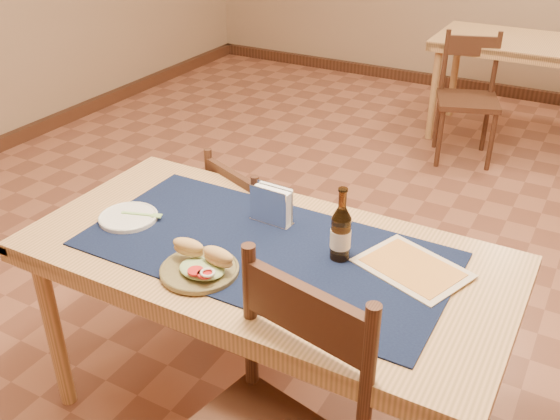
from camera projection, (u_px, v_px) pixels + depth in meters
The scene contains 13 objects.
room at pixel (371, 2), 2.33m from camera, with size 6.04×7.04×2.84m.
main_table at pixel (265, 270), 2.08m from camera, with size 1.60×0.80×0.75m.
placemat at pixel (265, 249), 2.03m from camera, with size 1.20×0.60×0.01m, color #0E1935.
baseboard at pixel (351, 293), 2.99m from camera, with size 6.00×7.00×0.10m.
back_table at pixel (542, 54), 4.42m from camera, with size 1.49×0.75×0.75m.
chair_main_far at pixel (259, 236), 2.72m from camera, with size 0.49×0.49×0.82m.
chair_back_near at pixel (468, 96), 4.29m from camera, with size 0.51×0.51×0.86m.
sandwich_plate at pixel (201, 266), 1.90m from camera, with size 0.24×0.24×0.09m.
side_plate at pixel (128, 217), 2.19m from camera, with size 0.21×0.21×0.02m.
fork at pixel (145, 215), 2.19m from camera, with size 0.15×0.06×0.00m.
beer_bottle at pixel (341, 233), 1.94m from camera, with size 0.07×0.07×0.25m.
napkin_holder at pixel (272, 206), 2.15m from camera, with size 0.16×0.06×0.14m.
menu_card at pixel (412, 268), 1.93m from camera, with size 0.38×0.33×0.01m.
Camera 1 is at (0.87, -2.27, 1.86)m, focal length 40.00 mm.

